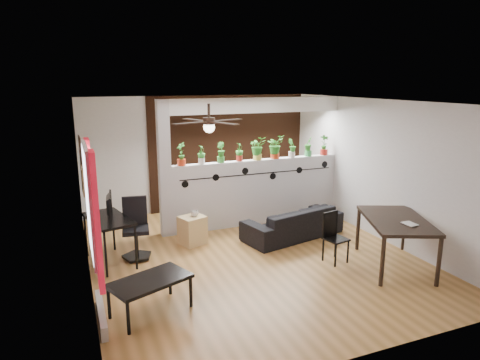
% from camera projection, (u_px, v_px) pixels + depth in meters
% --- Properties ---
extents(room_shell, '(6.30, 7.10, 2.90)m').
position_uv_depth(room_shell, '(251.00, 181.00, 7.06)').
color(room_shell, olive).
rests_on(room_shell, ground).
extents(partition_wall, '(3.60, 0.18, 1.35)m').
position_uv_depth(partition_wall, '(257.00, 192.00, 8.85)').
color(partition_wall, '#BCBCC1').
rests_on(partition_wall, ground).
extents(ceiling_header, '(3.60, 0.18, 0.30)m').
position_uv_depth(ceiling_header, '(258.00, 105.00, 8.45)').
color(ceiling_header, white).
rests_on(ceiling_header, room_shell).
extents(pier_column, '(0.22, 0.20, 2.60)m').
position_uv_depth(pier_column, '(165.00, 169.00, 8.01)').
color(pier_column, '#BCBCC1').
rests_on(pier_column, ground).
extents(brick_panel, '(3.90, 0.05, 2.60)m').
position_uv_depth(brick_panel, '(232.00, 151.00, 10.04)').
color(brick_panel, brown).
rests_on(brick_panel, ground).
extents(vine_decal, '(3.31, 0.01, 0.30)m').
position_uv_depth(vine_decal, '(259.00, 174.00, 8.67)').
color(vine_decal, black).
rests_on(vine_decal, partition_wall).
extents(window_assembly, '(0.09, 1.30, 1.55)m').
position_uv_depth(window_assembly, '(91.00, 205.00, 5.00)').
color(window_assembly, white).
rests_on(window_assembly, room_shell).
extents(baseboard_heater, '(0.08, 1.00, 0.18)m').
position_uv_depth(baseboard_heater, '(101.00, 314.00, 5.33)').
color(baseboard_heater, '#BCB9B3').
rests_on(baseboard_heater, ground).
extents(corkboard, '(0.03, 0.60, 0.45)m').
position_uv_depth(corkboard, '(83.00, 180.00, 6.97)').
color(corkboard, brown).
rests_on(corkboard, room_shell).
extents(framed_art, '(0.03, 0.34, 0.44)m').
position_uv_depth(framed_art, '(80.00, 150.00, 6.81)').
color(framed_art, '#8C7259').
rests_on(framed_art, room_shell).
extents(ceiling_fan, '(1.19, 1.19, 0.43)m').
position_uv_depth(ceiling_fan, '(209.00, 123.00, 6.27)').
color(ceiling_fan, black).
rests_on(ceiling_fan, room_shell).
extents(potted_plant_0, '(0.26, 0.28, 0.44)m').
position_uv_depth(potted_plant_0, '(181.00, 153.00, 8.07)').
color(potted_plant_0, red).
rests_on(potted_plant_0, partition_wall).
extents(potted_plant_1, '(0.15, 0.18, 0.37)m').
position_uv_depth(potted_plant_1, '(201.00, 154.00, 8.22)').
color(potted_plant_1, silver).
rests_on(potted_plant_1, partition_wall).
extents(potted_plant_2, '(0.20, 0.24, 0.41)m').
position_uv_depth(potted_plant_2, '(221.00, 152.00, 8.36)').
color(potted_plant_2, '#378F34').
rests_on(potted_plant_2, partition_wall).
extents(potted_plant_3, '(0.16, 0.19, 0.37)m').
position_uv_depth(potted_plant_3, '(239.00, 151.00, 8.51)').
color(potted_plant_3, '#AF291C').
rests_on(potted_plant_3, partition_wall).
extents(potted_plant_4, '(0.26, 0.21, 0.48)m').
position_uv_depth(potted_plant_4, '(258.00, 148.00, 8.64)').
color(potted_plant_4, gold).
rests_on(potted_plant_4, partition_wall).
extents(potted_plant_5, '(0.31, 0.27, 0.49)m').
position_uv_depth(potted_plant_5, '(275.00, 146.00, 8.78)').
color(potted_plant_5, red).
rests_on(potted_plant_5, partition_wall).
extents(potted_plant_6, '(0.22, 0.19, 0.39)m').
position_uv_depth(potted_plant_6, '(292.00, 147.00, 8.94)').
color(potted_plant_6, silver).
rests_on(potted_plant_6, partition_wall).
extents(potted_plant_7, '(0.27, 0.25, 0.42)m').
position_uv_depth(potted_plant_7, '(308.00, 146.00, 9.08)').
color(potted_plant_7, green).
rests_on(potted_plant_7, partition_wall).
extents(potted_plant_8, '(0.29, 0.29, 0.45)m').
position_uv_depth(potted_plant_8, '(324.00, 144.00, 9.22)').
color(potted_plant_8, '#B2251C').
rests_on(potted_plant_8, partition_wall).
extents(sofa, '(2.00, 1.13, 0.55)m').
position_uv_depth(sofa, '(293.00, 223.00, 8.16)').
color(sofa, black).
rests_on(sofa, ground).
extents(cube_shelf, '(0.53, 0.50, 0.52)m').
position_uv_depth(cube_shelf, '(192.00, 230.00, 7.80)').
color(cube_shelf, tan).
rests_on(cube_shelf, ground).
extents(cup, '(0.16, 0.16, 0.10)m').
position_uv_depth(cup, '(195.00, 213.00, 7.75)').
color(cup, gray).
rests_on(cup, cube_shelf).
extents(computer_desk, '(0.80, 1.17, 0.77)m').
position_uv_depth(computer_desk, '(108.00, 222.00, 6.90)').
color(computer_desk, black).
rests_on(computer_desk, ground).
extents(monitor, '(0.35, 0.09, 0.19)m').
position_uv_depth(monitor, '(107.00, 209.00, 6.99)').
color(monitor, black).
rests_on(monitor, computer_desk).
extents(office_chair, '(0.53, 0.53, 1.01)m').
position_uv_depth(office_chair, '(136.00, 232.00, 7.17)').
color(office_chair, black).
rests_on(office_chair, ground).
extents(dining_table, '(1.39, 1.70, 0.80)m').
position_uv_depth(dining_table, '(396.00, 224.00, 6.76)').
color(dining_table, black).
rests_on(dining_table, ground).
extents(book, '(0.16, 0.22, 0.02)m').
position_uv_depth(book, '(406.00, 225.00, 6.43)').
color(book, gray).
rests_on(book, dining_table).
extents(folding_chair, '(0.40, 0.40, 0.83)m').
position_uv_depth(folding_chair, '(333.00, 232.00, 7.03)').
color(folding_chair, black).
rests_on(folding_chair, ground).
extents(coffee_table, '(1.13, 0.89, 0.47)m').
position_uv_depth(coffee_table, '(150.00, 283.00, 5.44)').
color(coffee_table, black).
rests_on(coffee_table, ground).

